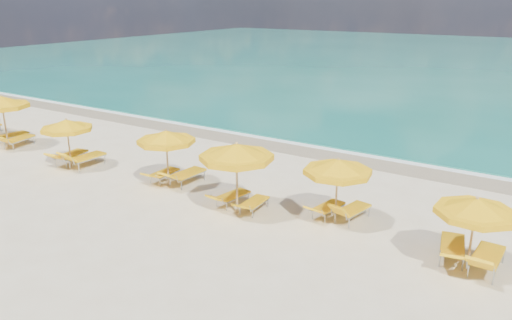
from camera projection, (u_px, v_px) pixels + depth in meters
The scene contains 23 objects.
ground_plane at pixel (233, 204), 17.24m from camera, with size 120.00×120.00×0.00m, color beige.
ocean at pixel (481, 62), 55.62m from camera, with size 120.00×80.00×0.30m, color #126A59.
wet_sand_band at pixel (325, 152), 23.16m from camera, with size 120.00×2.60×0.01m, color tan.
foam_line at pixel (332, 147), 23.80m from camera, with size 120.00×1.20×0.03m, color white.
whitecap_near at pixel (305, 103), 33.92m from camera, with size 14.00×0.36×0.05m, color white.
umbrella_1 at pixel (2, 103), 23.31m from camera, with size 2.50×2.50×2.51m.
umbrella_2 at pixel (67, 126), 20.46m from camera, with size 2.74×2.74×2.12m.
umbrella_3 at pixel (166, 138), 18.45m from camera, with size 2.23×2.23×2.20m.
umbrella_4 at pixel (237, 153), 15.90m from camera, with size 2.83×2.83×2.46m.
umbrella_5 at pixel (338, 167), 15.26m from camera, with size 2.56×2.56×2.17m.
umbrella_6 at pixel (476, 208), 12.53m from camera, with size 2.62×2.62×2.08m.
lounger_1_left at pixel (12, 138), 24.58m from camera, with size 0.70×1.85×0.82m.
lounger_1_right at pixel (18, 142), 23.83m from camera, with size 0.98×2.01×0.82m.
lounger_2_left at pixel (71, 158), 21.41m from camera, with size 0.98×2.05×0.79m.
lounger_2_right at pixel (86, 161), 21.03m from camera, with size 0.73×2.01×0.90m.
lounger_3_left at pixel (164, 176), 19.38m from camera, with size 0.57×1.69×0.60m.
lounger_3_right at pixel (187, 178), 19.07m from camera, with size 0.74×2.04×0.79m.
lounger_4_left at pixel (232, 199), 17.15m from camera, with size 0.81×1.77×0.63m.
lounger_4_right at pixel (254, 206), 16.59m from camera, with size 0.62×1.68×0.61m.
lounger_5_left at pixel (327, 211), 16.21m from camera, with size 0.80×1.74×0.64m.
lounger_5_right at pixel (352, 214), 15.95m from camera, with size 0.90×1.80×0.83m.
lounger_6_left at pixel (452, 251), 13.56m from camera, with size 0.99×2.05×0.72m.
lounger_6_right at pixel (486, 263), 12.94m from camera, with size 0.75×2.01×0.89m.
Camera 1 is at (9.30, -12.95, 6.79)m, focal length 35.00 mm.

